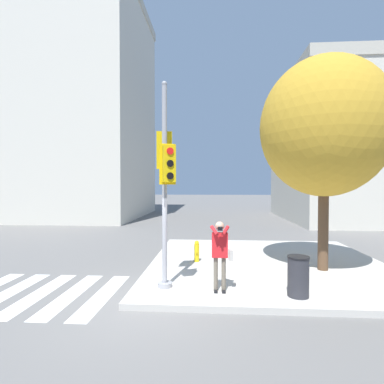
{
  "coord_description": "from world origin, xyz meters",
  "views": [
    {
      "loc": [
        1.6,
        -7.06,
        2.85
      ],
      "look_at": [
        1.09,
        0.54,
        2.67
      ],
      "focal_mm": 28.0,
      "sensor_mm": 36.0,
      "label": 1
    }
  ],
  "objects": [
    {
      "name": "ground_plane",
      "position": [
        0.0,
        0.0,
        0.0
      ],
      "size": [
        160.0,
        160.0,
        0.0
      ],
      "primitive_type": "plane",
      "color": "slate"
    },
    {
      "name": "sidewalk_corner",
      "position": [
        3.5,
        3.5,
        0.08
      ],
      "size": [
        8.0,
        8.0,
        0.16
      ],
      "color": "#BCB7AD",
      "rests_on": "ground_plane"
    },
    {
      "name": "traffic_signal_pole",
      "position": [
        0.39,
        0.69,
        3.14
      ],
      "size": [
        0.62,
        1.2,
        5.38
      ],
      "color": "#939399",
      "rests_on": "sidewalk_corner"
    },
    {
      "name": "person_photographer",
      "position": [
        1.81,
        0.46,
        1.22
      ],
      "size": [
        0.58,
        0.54,
        1.76
      ],
      "color": "black",
      "rests_on": "sidewalk_corner"
    },
    {
      "name": "street_tree",
      "position": [
        5.1,
        2.61,
        4.64
      ],
      "size": [
        3.95,
        3.95,
        6.67
      ],
      "color": "brown",
      "rests_on": "sidewalk_corner"
    },
    {
      "name": "fire_hydrant",
      "position": [
        1.06,
        3.35,
        0.53
      ],
      "size": [
        0.17,
        0.23,
        0.74
      ],
      "color": "yellow",
      "rests_on": "sidewalk_corner"
    },
    {
      "name": "trash_bin",
      "position": [
        3.67,
        0.24,
        0.65
      ],
      "size": [
        0.52,
        0.52,
        0.97
      ],
      "color": "#2D2D33",
      "rests_on": "sidewalk_corner"
    },
    {
      "name": "building_left",
      "position": [
        -10.85,
        19.3,
        9.66
      ],
      "size": [
        12.51,
        12.62,
        19.3
      ],
      "color": "beige",
      "rests_on": "ground_plane"
    },
    {
      "name": "building_right",
      "position": [
        13.85,
        18.21,
        5.8
      ],
      "size": [
        12.57,
        12.55,
        11.58
      ],
      "color": "beige",
      "rests_on": "ground_plane"
    }
  ]
}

